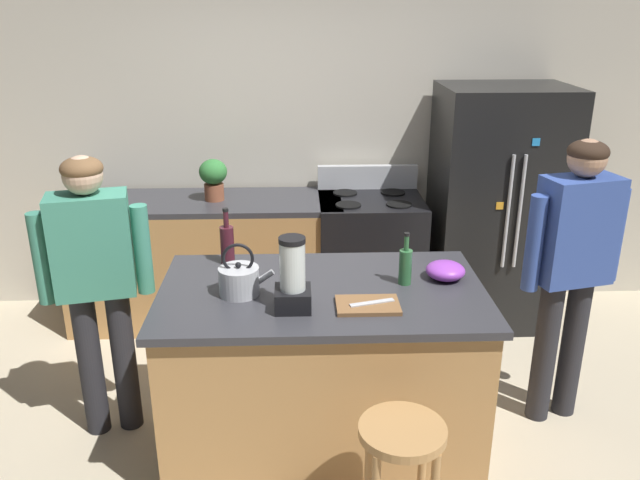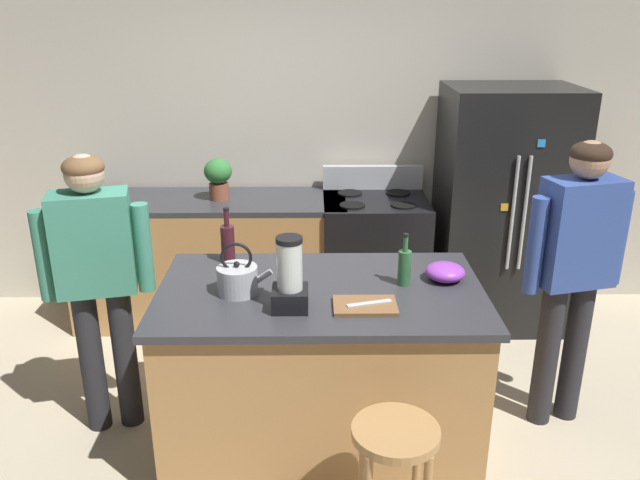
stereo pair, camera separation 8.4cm
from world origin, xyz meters
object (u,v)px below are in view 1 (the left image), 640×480
object	(u,v)px
person_by_island_left	(96,273)
person_by_sink_right	(572,258)
cutting_board	(368,305)
refrigerator	(496,208)
bar_stool	(401,460)
chef_knife	(372,303)
bottle_wine	(227,243)
mixing_bowl	(445,271)
potted_plant	(213,177)
bottle_olive_oil	(405,265)
kitchen_island	(322,370)
tea_kettle	(239,279)
blender_appliance	(293,279)
stove_range	(370,258)

from	to	relation	value
person_by_island_left	person_by_sink_right	distance (m)	2.56
cutting_board	refrigerator	bearing A→B (deg)	56.47
bar_stool	chef_knife	world-z (taller)	chef_knife
bar_stool	bottle_wine	bearing A→B (deg)	124.68
bar_stool	mixing_bowl	distance (m)	1.07
potted_plant	bottle_olive_oil	size ratio (longest dim) A/B	1.09
kitchen_island	bottle_olive_oil	bearing A→B (deg)	6.73
refrigerator	potted_plant	world-z (taller)	refrigerator
bottle_wine	tea_kettle	bearing A→B (deg)	-76.49
chef_knife	bottle_olive_oil	bearing A→B (deg)	37.52
person_by_sink_right	cutting_board	bearing A→B (deg)	-158.77
bar_stool	bottle_wine	world-z (taller)	bottle_wine
refrigerator	tea_kettle	bearing A→B (deg)	-138.60
bar_stool	person_by_sink_right	bearing A→B (deg)	43.85
kitchen_island	potted_plant	bearing A→B (deg)	114.86
blender_appliance	mixing_bowl	bearing A→B (deg)	21.62
stove_range	mixing_bowl	distance (m)	1.53
refrigerator	person_by_sink_right	xyz separation A→B (m)	(0.03, -1.26, 0.12)
bar_stool	bottle_olive_oil	distance (m)	1.00
potted_plant	bottle_olive_oil	xyz separation A→B (m)	(1.14, -1.50, -0.07)
bar_stool	blender_appliance	world-z (taller)	blender_appliance
bar_stool	tea_kettle	bearing A→B (deg)	133.02
person_by_island_left	potted_plant	xyz separation A→B (m)	(0.47, 1.34, 0.16)
bar_stool	bottle_wine	xyz separation A→B (m)	(-0.80, 1.15, 0.52)
bottle_olive_oil	tea_kettle	xyz separation A→B (m)	(-0.83, -0.09, -0.02)
blender_appliance	bottle_wine	xyz separation A→B (m)	(-0.36, 0.57, -0.03)
person_by_island_left	bar_stool	bearing A→B (deg)	-34.17
bar_stool	cutting_board	distance (m)	0.72
bottle_wine	cutting_board	bearing A→B (deg)	-38.64
blender_appliance	tea_kettle	xyz separation A→B (m)	(-0.26, 0.17, -0.07)
tea_kettle	cutting_board	world-z (taller)	tea_kettle
tea_kettle	cutting_board	distance (m)	0.64
kitchen_island	mixing_bowl	xyz separation A→B (m)	(0.64, 0.10, 0.52)
kitchen_island	bottle_wine	size ratio (longest dim) A/B	5.20
bar_stool	kitchen_island	bearing A→B (deg)	110.20
bar_stool	potted_plant	bearing A→B (deg)	113.31
bottle_olive_oil	mixing_bowl	bearing A→B (deg)	13.43
bottle_olive_oil	cutting_board	bearing A→B (deg)	-129.79
refrigerator	bottle_olive_oil	world-z (taller)	refrigerator
bottle_olive_oil	bottle_wine	xyz separation A→B (m)	(-0.93, 0.31, 0.02)
kitchen_island	chef_knife	size ratio (longest dim) A/B	7.46
bar_stool	chef_knife	xyz separation A→B (m)	(-0.07, 0.58, 0.43)
blender_appliance	cutting_board	bearing A→B (deg)	-0.04
kitchen_island	cutting_board	world-z (taller)	cutting_board
person_by_island_left	chef_knife	distance (m)	1.48
person_by_island_left	tea_kettle	xyz separation A→B (m)	(0.78, -0.25, 0.06)
person_by_sink_right	bar_stool	distance (m)	1.56
refrigerator	mixing_bowl	distance (m)	1.56
bar_stool	chef_knife	size ratio (longest dim) A/B	3.21
refrigerator	chef_knife	world-z (taller)	refrigerator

